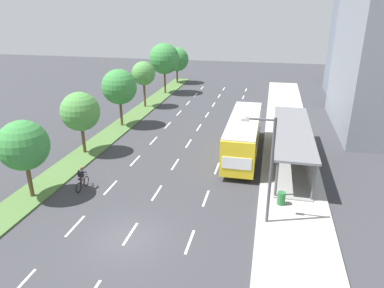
{
  "coord_description": "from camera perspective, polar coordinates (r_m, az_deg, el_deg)",
  "views": [
    {
      "loc": [
        7.2,
        -15.46,
        12.2
      ],
      "look_at": [
        1.02,
        12.17,
        1.2
      ],
      "focal_mm": 33.26,
      "sensor_mm": 36.0,
      "label": 1
    }
  ],
  "objects": [
    {
      "name": "median_tree_fourth",
      "position": [
        45.68,
        -7.78,
        11.14
      ],
      "size": [
        2.95,
        2.95,
        5.73
      ],
      "color": "brown",
      "rests_on": "median_strip"
    },
    {
      "name": "bus_shelter",
      "position": [
        30.07,
        16.25,
        0.24
      ],
      "size": [
        2.9,
        13.43,
        2.86
      ],
      "color": "gray",
      "rests_on": "sidewalk_right"
    },
    {
      "name": "streetlight",
      "position": [
        20.49,
        12.13,
        -3.2
      ],
      "size": [
        1.91,
        0.24,
        6.5
      ],
      "color": "#4C4C51",
      "rests_on": "sidewalk_right"
    },
    {
      "name": "median_tree_second",
      "position": [
        31.78,
        -17.49,
        4.96
      ],
      "size": [
        3.34,
        3.34,
        5.39
      ],
      "color": "brown",
      "rests_on": "median_strip"
    },
    {
      "name": "trash_bin",
      "position": [
        24.01,
        14.12,
        -8.43
      ],
      "size": [
        0.52,
        0.52,
        0.85
      ],
      "primitive_type": "cylinder",
      "color": "#286B38",
      "rests_on": "sidewalk_right"
    },
    {
      "name": "ground_plane",
      "position": [
        20.97,
        -10.38,
        -14.75
      ],
      "size": [
        140.0,
        140.0,
        0.0
      ],
      "primitive_type": "plane",
      "color": "#38383D"
    },
    {
      "name": "median_strip",
      "position": [
        40.56,
        -10.52,
        3.45
      ],
      "size": [
        2.6,
        52.0,
        0.12
      ],
      "primitive_type": "cube",
      "color": "#4C7038",
      "rests_on": "ground"
    },
    {
      "name": "median_tree_fifth",
      "position": [
        52.86,
        -4.47,
        13.48
      ],
      "size": [
        4.39,
        4.39,
        7.22
      ],
      "color": "brown",
      "rests_on": "median_strip"
    },
    {
      "name": "cyclist",
      "position": [
        26.45,
        -17.27,
        -5.36
      ],
      "size": [
        0.46,
        1.82,
        1.71
      ],
      "color": "black",
      "rests_on": "ground"
    },
    {
      "name": "bus",
      "position": [
        30.83,
        8.27,
        1.82
      ],
      "size": [
        2.54,
        11.29,
        3.37
      ],
      "color": "yellow",
      "rests_on": "ground"
    },
    {
      "name": "median_tree_farthest",
      "position": [
        60.61,
        -2.44,
        13.4
      ],
      "size": [
        3.86,
        3.86,
        5.78
      ],
      "color": "brown",
      "rests_on": "median_strip"
    },
    {
      "name": "lane_divider_center",
      "position": [
        36.07,
        0.33,
        1.47
      ],
      "size": [
        0.14,
        46.42,
        0.01
      ],
      "color": "white",
      "rests_on": "ground"
    },
    {
      "name": "building_mid_right",
      "position": [
        55.71,
        27.79,
        18.05
      ],
      "size": [
        10.1,
        11.91,
        22.65
      ],
      "primitive_type": "cube",
      "color": "slate",
      "rests_on": "ground"
    },
    {
      "name": "lane_divider_right",
      "position": [
        35.54,
        5.85,
        1.04
      ],
      "size": [
        0.14,
        46.42,
        0.01
      ],
      "color": "white",
      "rests_on": "ground"
    },
    {
      "name": "sidewalk_right",
      "position": [
        37.53,
        15.04,
        1.63
      ],
      "size": [
        4.5,
        52.0,
        0.15
      ],
      "primitive_type": "cube",
      "color": "#ADAAA3",
      "rests_on": "ground"
    },
    {
      "name": "median_tree_third",
      "position": [
        38.43,
        -11.59,
        8.96
      ],
      "size": [
        3.69,
        3.69,
        6.05
      ],
      "color": "brown",
      "rests_on": "median_strip"
    },
    {
      "name": "median_tree_nearest",
      "position": [
        25.4,
        -25.42,
        -0.22
      ],
      "size": [
        3.3,
        3.3,
        5.34
      ],
      "color": "brown",
      "rests_on": "median_strip"
    },
    {
      "name": "lane_divider_left",
      "position": [
        36.93,
        -4.99,
        1.86
      ],
      "size": [
        0.14,
        46.42,
        0.01
      ],
      "color": "white",
      "rests_on": "ground"
    }
  ]
}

